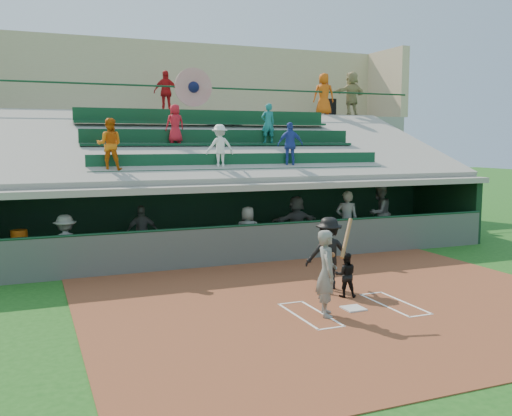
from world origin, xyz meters
name	(u,v)px	position (x,y,z in m)	size (l,w,h in m)	color
ground	(353,310)	(0.00, 0.00, 0.00)	(100.00, 100.00, 0.00)	#1B5117
dirt_slab	(341,303)	(0.00, 0.50, 0.01)	(11.00, 9.00, 0.02)	brown
home_plate	(353,308)	(0.00, 0.00, 0.04)	(0.43, 0.43, 0.03)	silver
batters_box_chalk	(353,309)	(0.00, 0.00, 0.02)	(2.65, 1.85, 0.01)	white
dugout_floor	(241,251)	(0.00, 6.75, 0.02)	(16.00, 3.50, 0.04)	gray
concourse_slab	(185,170)	(0.00, 13.50, 2.30)	(20.00, 3.00, 4.60)	gray
grandstand	(205,174)	(-0.01, 10.51, 2.26)	(20.40, 10.40, 7.80)	#515751
batter_at_plate	(327,273)	(-0.73, -0.17, 0.90)	(0.93, 0.79, 1.95)	#60625D
catcher	(346,275)	(0.34, 0.89, 0.52)	(0.49, 0.38, 1.01)	black
home_umpire	(329,253)	(0.35, 1.70, 0.88)	(1.11, 0.64, 1.71)	black
dugout_bench	(230,238)	(0.07, 7.94, 0.25)	(14.15, 0.42, 0.42)	olive
white_table	(19,260)	(-6.49, 6.01, 0.41)	(0.84, 0.63, 0.73)	white
water_cooler	(19,238)	(-6.47, 6.03, 0.98)	(0.42, 0.42, 0.42)	#D8590C
dugout_player_a	(66,245)	(-5.36, 5.33, 0.83)	(1.03, 0.59, 1.59)	#5F615C
dugout_player_b	(142,232)	(-3.12, 6.68, 0.83)	(0.93, 0.39, 1.59)	#51534E
dugout_player_c	(248,233)	(-0.25, 5.45, 0.82)	(0.77, 0.50, 1.57)	#5F625D
dugout_player_d	(296,222)	(1.79, 6.39, 0.90)	(1.60, 0.51, 1.72)	#545651
dugout_player_e	(347,221)	(3.16, 5.56, 0.99)	(0.70, 0.46, 1.91)	#5E615B
dugout_player_f	(379,213)	(5.04, 6.53, 1.04)	(0.97, 0.75, 1.99)	#60625D
trash_bin	(330,108)	(6.90, 13.37, 5.01)	(0.55, 0.55, 0.83)	black
concourse_staff_a	(166,92)	(-0.81, 13.14, 5.47)	(1.02, 0.43, 1.75)	red
concourse_staff_b	(324,94)	(5.85, 12.10, 5.51)	(0.89, 0.58, 1.81)	#CF500C
concourse_staff_c	(351,94)	(7.47, 12.49, 5.60)	(1.86, 0.59, 2.01)	tan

